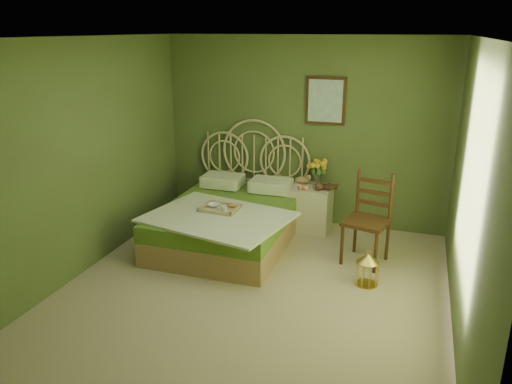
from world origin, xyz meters
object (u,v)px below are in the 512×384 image
(bed, at_px, (230,218))
(nightstand, at_px, (311,203))
(birdcage, at_px, (367,270))
(chair, at_px, (368,212))

(bed, xyz_separation_m, nightstand, (0.91, 0.77, 0.05))
(nightstand, height_order, birdcage, nightstand)
(birdcage, bearing_deg, chair, 98.29)
(chair, bearing_deg, nightstand, 152.07)
(bed, relative_size, nightstand, 2.23)
(chair, bearing_deg, birdcage, -67.26)
(nightstand, distance_m, birdcage, 1.71)
(bed, distance_m, chair, 1.78)
(bed, bearing_deg, nightstand, 40.19)
(nightstand, bearing_deg, bed, -139.81)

